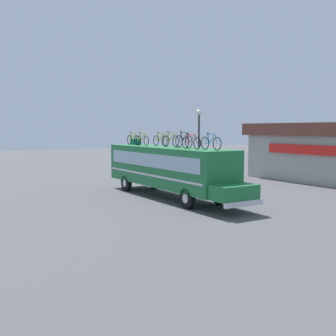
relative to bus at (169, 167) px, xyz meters
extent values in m
plane|color=#4C4C4F|center=(-0.21, 0.00, -1.82)|extent=(120.00, 120.00, 0.00)
cube|color=#1E6B38|center=(-0.21, 0.00, 0.06)|extent=(10.93, 2.41, 2.32)
cube|color=#1E6B38|center=(5.90, 0.00, -0.74)|extent=(1.29, 2.22, 0.73)
cube|color=#99B7C6|center=(-0.21, -1.22, 0.46)|extent=(10.06, 0.04, 0.78)
cube|color=#99B7C6|center=(-0.21, 1.22, 0.46)|extent=(10.06, 0.04, 0.78)
cube|color=silver|center=(-0.21, -1.23, -0.41)|extent=(10.49, 0.03, 0.12)
cube|color=silver|center=(-0.21, 1.23, -0.41)|extent=(10.49, 0.03, 0.12)
cube|color=silver|center=(6.60, 0.00, -1.18)|extent=(0.16, 2.29, 0.24)
cylinder|color=black|center=(3.51, -1.07, -1.28)|extent=(1.07, 0.28, 1.07)
cylinder|color=silver|center=(3.51, -1.07, -1.28)|extent=(0.48, 0.30, 0.48)
cylinder|color=black|center=(3.51, 1.07, -1.28)|extent=(1.07, 0.28, 1.07)
cylinder|color=silver|center=(3.51, 1.07, -1.28)|extent=(0.48, 0.30, 0.48)
cylinder|color=black|center=(-3.60, -1.07, -1.28)|extent=(1.07, 0.28, 1.07)
cylinder|color=silver|center=(-3.60, -1.07, -1.28)|extent=(0.48, 0.30, 0.48)
cylinder|color=black|center=(-3.60, 1.07, -1.28)|extent=(1.07, 0.28, 1.07)
cylinder|color=silver|center=(-3.60, 1.07, -1.28)|extent=(0.48, 0.30, 0.48)
cube|color=#1E7F66|center=(-4.73, 0.24, 1.42)|extent=(0.60, 0.55, 0.41)
torus|color=black|center=(-4.69, -0.27, 1.54)|extent=(0.66, 0.04, 0.66)
torus|color=black|center=(-3.61, -0.27, 1.54)|extent=(0.66, 0.04, 0.66)
cylinder|color=#B2B20C|center=(-4.37, -0.27, 1.79)|extent=(0.21, 0.04, 0.47)
cylinder|color=#B2B20C|center=(-4.04, -0.27, 1.78)|extent=(0.50, 0.04, 0.45)
cylinder|color=#B2B20C|center=(-4.13, -0.27, 2.01)|extent=(0.65, 0.04, 0.07)
cylinder|color=#B2B20C|center=(-4.49, -0.27, 1.55)|extent=(0.41, 0.03, 0.05)
cylinder|color=#B2B20C|center=(-4.57, -0.27, 1.78)|extent=(0.26, 0.03, 0.49)
cylinder|color=#B2B20C|center=(-3.71, -0.27, 1.77)|extent=(0.22, 0.03, 0.46)
cylinder|color=silver|center=(-3.81, -0.27, 2.04)|extent=(0.03, 0.44, 0.03)
ellipsoid|color=black|center=(-4.45, -0.27, 2.06)|extent=(0.20, 0.08, 0.06)
torus|color=black|center=(-3.28, -0.32, 1.54)|extent=(0.65, 0.04, 0.65)
torus|color=black|center=(-2.19, -0.32, 1.54)|extent=(0.65, 0.04, 0.65)
cylinder|color=#B2B20C|center=(-2.95, -0.32, 1.79)|extent=(0.21, 0.04, 0.47)
cylinder|color=#B2B20C|center=(-2.63, -0.32, 1.77)|extent=(0.50, 0.04, 0.45)
cylinder|color=#B2B20C|center=(-2.72, -0.32, 2.00)|extent=(0.65, 0.04, 0.07)
cylinder|color=#B2B20C|center=(-3.07, -0.32, 1.55)|extent=(0.41, 0.03, 0.05)
cylinder|color=#B2B20C|center=(-3.16, -0.32, 1.78)|extent=(0.26, 0.03, 0.49)
cylinder|color=#B2B20C|center=(-2.29, -0.32, 1.76)|extent=(0.22, 0.03, 0.46)
cylinder|color=silver|center=(-2.39, -0.32, 2.04)|extent=(0.03, 0.44, 0.03)
ellipsoid|color=black|center=(-3.04, -0.32, 2.06)|extent=(0.20, 0.08, 0.06)
torus|color=black|center=(-2.00, 0.29, 1.55)|extent=(0.67, 0.04, 0.67)
torus|color=black|center=(-0.96, 0.29, 1.55)|extent=(0.67, 0.04, 0.67)
cylinder|color=#B2B20C|center=(-1.69, 0.29, 1.80)|extent=(0.20, 0.04, 0.48)
cylinder|color=#B2B20C|center=(-1.38, 0.29, 1.78)|extent=(0.48, 0.04, 0.46)
cylinder|color=#B2B20C|center=(-1.46, 0.29, 2.02)|extent=(0.63, 0.04, 0.07)
cylinder|color=#B2B20C|center=(-1.80, 0.29, 1.56)|extent=(0.40, 0.03, 0.05)
cylinder|color=#B2B20C|center=(-1.89, 0.29, 1.79)|extent=(0.26, 0.03, 0.50)
cylinder|color=#B2B20C|center=(-1.05, 0.29, 1.77)|extent=(0.22, 0.03, 0.46)
cylinder|color=silver|center=(-1.15, 0.29, 2.05)|extent=(0.03, 0.44, 0.03)
ellipsoid|color=black|center=(-1.77, 0.29, 2.07)|extent=(0.20, 0.08, 0.06)
torus|color=black|center=(-0.57, 0.15, 1.56)|extent=(0.70, 0.04, 0.70)
torus|color=black|center=(0.53, 0.15, 1.56)|extent=(0.70, 0.04, 0.70)
cylinder|color=#B2B20C|center=(-0.24, 0.15, 1.83)|extent=(0.21, 0.04, 0.50)
cylinder|color=#B2B20C|center=(0.09, 0.15, 1.81)|extent=(0.51, 0.04, 0.48)
cylinder|color=#B2B20C|center=(0.00, 0.15, 2.05)|extent=(0.66, 0.04, 0.07)
cylinder|color=#B2B20C|center=(-0.36, 0.15, 1.57)|extent=(0.42, 0.03, 0.05)
cylinder|color=#B2B20C|center=(-0.45, 0.15, 1.82)|extent=(0.27, 0.03, 0.52)
cylinder|color=#B2B20C|center=(0.43, 0.15, 1.80)|extent=(0.23, 0.03, 0.49)
cylinder|color=silver|center=(0.33, 0.15, 2.09)|extent=(0.03, 0.44, 0.03)
ellipsoid|color=black|center=(-0.33, 0.15, 2.11)|extent=(0.20, 0.08, 0.06)
torus|color=black|center=(0.85, 0.16, 1.58)|extent=(0.73, 0.04, 0.73)
torus|color=black|center=(1.83, 0.16, 1.58)|extent=(0.73, 0.04, 0.73)
cylinder|color=black|center=(1.14, 0.16, 1.86)|extent=(0.19, 0.04, 0.52)
cylinder|color=black|center=(1.44, 0.16, 1.84)|extent=(0.46, 0.04, 0.50)
cylinder|color=black|center=(1.36, 0.16, 2.09)|extent=(0.59, 0.04, 0.07)
cylinder|color=black|center=(1.04, 0.16, 1.59)|extent=(0.38, 0.03, 0.05)
cylinder|color=black|center=(0.96, 0.16, 1.85)|extent=(0.24, 0.03, 0.54)
cylinder|color=black|center=(1.74, 0.16, 1.83)|extent=(0.21, 0.03, 0.51)
cylinder|color=silver|center=(1.66, 0.16, 2.13)|extent=(0.03, 0.44, 0.03)
ellipsoid|color=black|center=(1.07, 0.16, 2.15)|extent=(0.20, 0.08, 0.06)
torus|color=black|center=(2.08, -0.23, 1.54)|extent=(0.65, 0.04, 0.65)
torus|color=black|center=(3.18, -0.23, 1.54)|extent=(0.65, 0.04, 0.65)
cylinder|color=red|center=(2.41, -0.23, 1.79)|extent=(0.21, 0.04, 0.47)
cylinder|color=red|center=(2.74, -0.23, 1.77)|extent=(0.51, 0.04, 0.45)
cylinder|color=red|center=(2.65, -0.23, 2.00)|extent=(0.66, 0.04, 0.07)
cylinder|color=red|center=(2.29, -0.23, 1.55)|extent=(0.42, 0.03, 0.05)
cylinder|color=red|center=(2.20, -0.23, 1.78)|extent=(0.27, 0.03, 0.49)
cylinder|color=red|center=(3.08, -0.23, 1.76)|extent=(0.23, 0.03, 0.46)
cylinder|color=silver|center=(2.98, -0.23, 2.04)|extent=(0.03, 0.44, 0.03)
ellipsoid|color=black|center=(2.32, -0.23, 2.06)|extent=(0.20, 0.08, 0.06)
torus|color=black|center=(3.50, 0.05, 1.55)|extent=(0.68, 0.04, 0.68)
torus|color=black|center=(4.51, 0.05, 1.55)|extent=(0.68, 0.04, 0.68)
cylinder|color=#197FDB|center=(3.80, 0.05, 1.81)|extent=(0.19, 0.04, 0.48)
cylinder|color=#197FDB|center=(4.11, 0.05, 1.79)|extent=(0.47, 0.04, 0.46)
cylinder|color=#197FDB|center=(4.03, 0.05, 2.03)|extent=(0.60, 0.04, 0.07)
cylinder|color=#197FDB|center=(3.69, 0.05, 1.56)|extent=(0.38, 0.03, 0.05)
cylinder|color=#197FDB|center=(3.61, 0.05, 1.80)|extent=(0.25, 0.03, 0.50)
cylinder|color=#197FDB|center=(4.42, 0.05, 1.78)|extent=(0.21, 0.03, 0.47)
cylinder|color=silver|center=(4.33, 0.05, 2.06)|extent=(0.03, 0.44, 0.03)
ellipsoid|color=black|center=(3.72, 0.05, 2.08)|extent=(0.20, 0.08, 0.06)
cube|color=red|center=(0.65, 11.77, 0.77)|extent=(7.87, 0.16, 0.70)
cylinder|color=#38383D|center=(-2.64, 4.15, 0.76)|extent=(0.14, 0.14, 5.15)
sphere|color=#F2EDCC|center=(-2.64, 4.15, 3.44)|extent=(0.37, 0.37, 0.37)
camera|label=1|loc=(20.85, -13.05, 2.30)|focal=44.11mm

